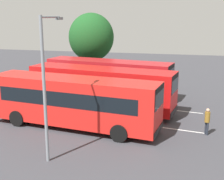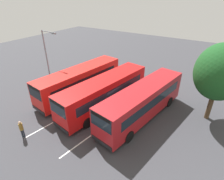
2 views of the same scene
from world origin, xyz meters
The scene contains 9 objects.
ground_plane centered at (0.00, 0.00, 0.00)m, with size 74.92×74.92×0.00m, color #38383D.
bus_far_left centered at (-0.58, -4.20, 1.84)m, with size 11.65×3.94×3.32m.
bus_center_left centered at (0.14, -0.17, 1.84)m, with size 11.66×4.19×3.32m.
bus_center_right centered at (-0.35, 3.97, 1.84)m, with size 11.67×4.32×3.32m.
pedestrian centered at (7.89, -3.43, 1.01)m, with size 0.45×0.45×1.71m.
street_lamp centered at (-0.14, -8.85, 4.20)m, with size 0.22×2.40×7.27m.
depot_tree centered at (-3.73, 9.60, 4.95)m, with size 4.89×4.40×7.53m.
lane_stripe_outer_left centered at (0.00, -2.08, 0.00)m, with size 15.91×0.12×0.01m, color silver.
lane_stripe_inner_left centered at (0.00, 2.08, 0.00)m, with size 15.91×0.12×0.01m, color silver.
Camera 1 is at (6.53, -22.29, 7.25)m, focal length 49.28 mm.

